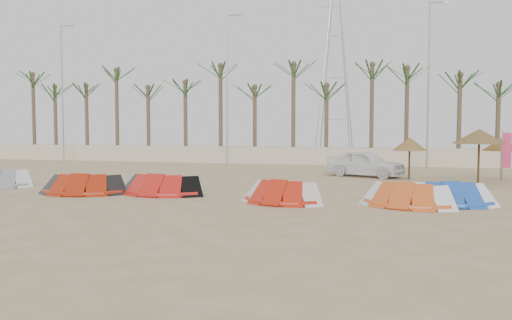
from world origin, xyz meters
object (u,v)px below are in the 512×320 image
(kite_red_left, at_px, (87,183))
(car, at_px, (365,163))
(kite_blue, at_px, (450,193))
(parasol_mid, at_px, (479,136))
(parasol_right, at_px, (502,144))
(kite_red_right, at_px, (282,191))
(parasol_left, at_px, (410,144))
(kite_grey, at_px, (1,178))
(kite_orange, at_px, (406,194))
(kite_red_mid, at_px, (163,184))

(kite_red_left, bearing_deg, car, 44.25)
(kite_blue, distance_m, parasol_mid, 7.80)
(parasol_right, bearing_deg, parasol_mid, -120.11)
(kite_red_right, height_order, kite_blue, same)
(kite_red_right, bearing_deg, kite_red_left, 177.23)
(parasol_left, relative_size, car, 0.51)
(parasol_left, height_order, parasol_mid, parasol_mid)
(kite_red_right, height_order, parasol_right, parasol_right)
(kite_grey, height_order, kite_orange, same)
(kite_red_mid, relative_size, parasol_right, 1.66)
(parasol_right, bearing_deg, kite_red_right, -130.58)
(parasol_mid, height_order, parasol_right, parasol_mid)
(kite_orange, xyz_separation_m, car, (-1.89, 10.47, 0.32))
(kite_blue, relative_size, car, 0.71)
(kite_grey, distance_m, car, 18.49)
(kite_red_left, relative_size, parasol_mid, 1.37)
(parasol_left, distance_m, car, 2.73)
(kite_orange, bearing_deg, kite_grey, 176.27)
(kite_red_left, distance_m, kite_red_mid, 3.16)
(kite_grey, relative_size, parasol_left, 1.53)
(kite_red_left, height_order, kite_blue, same)
(kite_red_mid, xyz_separation_m, parasol_left, (9.93, 8.83, 1.44))
(kite_orange, relative_size, kite_blue, 1.13)
(parasol_mid, distance_m, parasol_right, 3.08)
(parasol_left, height_order, parasol_right, parasol_right)
(kite_orange, height_order, car, car)
(kite_red_left, xyz_separation_m, parasol_mid, (16.13, 7.89, 1.88))
(kite_red_mid, distance_m, kite_blue, 10.98)
(kite_red_mid, xyz_separation_m, car, (7.61, 9.72, 0.32))
(car, bearing_deg, parasol_mid, -91.69)
(kite_red_mid, relative_size, kite_red_right, 1.15)
(car, bearing_deg, parasol_right, -65.84)
(kite_red_left, height_order, kite_orange, same)
(kite_red_mid, relative_size, parasol_left, 1.66)
(kite_red_mid, bearing_deg, kite_orange, -4.54)
(kite_grey, relative_size, kite_red_left, 0.93)
(kite_blue, distance_m, parasol_right, 10.66)
(kite_grey, bearing_deg, parasol_mid, 17.59)
(kite_blue, bearing_deg, kite_orange, -155.86)
(parasol_right, bearing_deg, kite_blue, -109.90)
(kite_orange, distance_m, parasol_right, 11.84)
(kite_red_mid, bearing_deg, car, 51.95)
(kite_red_left, xyz_separation_m, parasol_left, (13.01, 9.52, 1.44))
(kite_red_left, bearing_deg, kite_grey, 168.19)
(kite_blue, distance_m, car, 10.38)
(kite_grey, height_order, car, car)
(kite_orange, bearing_deg, kite_red_left, 179.73)
(kite_red_right, xyz_separation_m, parasol_left, (4.71, 9.92, 1.45))
(kite_red_mid, relative_size, kite_orange, 1.06)
(kite_red_left, height_order, parasol_right, parasol_right)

